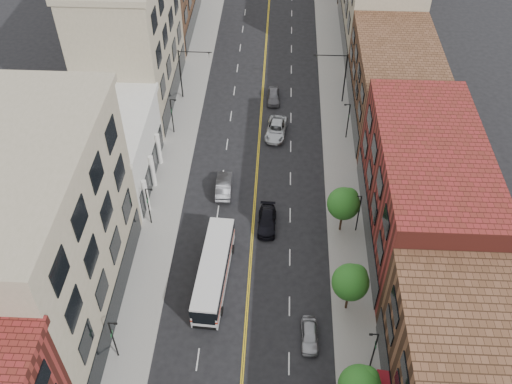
% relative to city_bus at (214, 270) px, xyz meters
% --- Properties ---
extents(sidewalk_left, '(4.00, 110.00, 0.15)m').
position_rel_city_bus_xyz_m(sidewalk_left, '(-6.61, 18.33, -1.64)').
color(sidewalk_left, gray).
rests_on(sidewalk_left, ground).
extents(sidewalk_right, '(4.00, 110.00, 0.15)m').
position_rel_city_bus_xyz_m(sidewalk_right, '(13.39, 18.33, -1.64)').
color(sidewalk_right, gray).
rests_on(sidewalk_right, ground).
extents(bldg_l_tanoffice, '(10.00, 22.00, 18.00)m').
position_rel_city_bus_xyz_m(bldg_l_tanoffice, '(-13.61, -3.67, 7.28)').
color(bldg_l_tanoffice, gray).
rests_on(bldg_l_tanoffice, ground).
extents(bldg_l_white, '(10.00, 14.00, 8.00)m').
position_rel_city_bus_xyz_m(bldg_l_white, '(-13.61, 14.33, 2.28)').
color(bldg_l_white, silver).
rests_on(bldg_l_white, ground).
extents(bldg_l_far_a, '(10.00, 20.00, 18.00)m').
position_rel_city_bus_xyz_m(bldg_l_far_a, '(-13.61, 31.33, 7.28)').
color(bldg_l_far_a, gray).
rests_on(bldg_l_far_a, ground).
extents(bldg_r_mid, '(10.00, 22.00, 12.00)m').
position_rel_city_bus_xyz_m(bldg_r_mid, '(20.39, 7.33, 4.28)').
color(bldg_r_mid, maroon).
rests_on(bldg_r_mid, ground).
extents(bldg_r_far_a, '(10.00, 20.00, 10.00)m').
position_rel_city_bus_xyz_m(bldg_r_far_a, '(20.39, 28.33, 3.28)').
color(bldg_r_far_a, brown).
rests_on(bldg_r_far_a, ground).
extents(tree_r_2, '(3.40, 3.40, 5.59)m').
position_rel_city_bus_xyz_m(tree_r_2, '(12.78, -2.60, 2.41)').
color(tree_r_2, black).
rests_on(tree_r_2, sidewalk_right).
extents(tree_r_3, '(3.40, 3.40, 5.59)m').
position_rel_city_bus_xyz_m(tree_r_3, '(12.78, 7.40, 2.41)').
color(tree_r_3, black).
rests_on(tree_r_3, sidewalk_right).
extents(lamp_l_1, '(0.81, 0.55, 5.05)m').
position_rel_city_bus_xyz_m(lamp_l_1, '(-7.56, -8.67, 1.25)').
color(lamp_l_1, black).
rests_on(lamp_l_1, sidewalk_left).
extents(lamp_l_2, '(0.81, 0.55, 5.05)m').
position_rel_city_bus_xyz_m(lamp_l_2, '(-7.56, 7.33, 1.25)').
color(lamp_l_2, black).
rests_on(lamp_l_2, sidewalk_left).
extents(lamp_l_3, '(0.81, 0.55, 5.05)m').
position_rel_city_bus_xyz_m(lamp_l_3, '(-7.56, 23.33, 1.25)').
color(lamp_l_3, black).
rests_on(lamp_l_3, sidewalk_left).
extents(lamp_r_1, '(0.81, 0.55, 5.05)m').
position_rel_city_bus_xyz_m(lamp_r_1, '(14.34, -8.67, 1.25)').
color(lamp_r_1, black).
rests_on(lamp_r_1, sidewalk_right).
extents(lamp_r_2, '(0.81, 0.55, 5.05)m').
position_rel_city_bus_xyz_m(lamp_r_2, '(14.34, 7.33, 1.25)').
color(lamp_r_2, black).
rests_on(lamp_r_2, sidewalk_right).
extents(lamp_r_3, '(0.81, 0.55, 5.05)m').
position_rel_city_bus_xyz_m(lamp_r_3, '(14.34, 23.33, 1.25)').
color(lamp_r_3, black).
rests_on(lamp_r_3, sidewalk_right).
extents(signal_mast_left, '(4.49, 0.18, 7.20)m').
position_rel_city_bus_xyz_m(signal_mast_left, '(-6.88, 31.33, 2.93)').
color(signal_mast_left, black).
rests_on(signal_mast_left, sidewalk_left).
extents(signal_mast_right, '(4.49, 0.18, 7.20)m').
position_rel_city_bus_xyz_m(signal_mast_right, '(13.66, 31.33, 2.93)').
color(signal_mast_right, black).
rests_on(signal_mast_right, sidewalk_right).
extents(city_bus, '(3.28, 11.61, 2.95)m').
position_rel_city_bus_xyz_m(city_bus, '(0.00, 0.00, 0.00)').
color(city_bus, silver).
rests_on(city_bus, ground).
extents(car_parked_far, '(1.62, 3.93, 1.33)m').
position_rel_city_bus_xyz_m(car_parked_far, '(9.19, -6.16, -1.05)').
color(car_parked_far, '#9B9CA2').
rests_on(car_parked_far, ground).
extents(car_lane_behind, '(1.86, 4.95, 1.62)m').
position_rel_city_bus_xyz_m(car_lane_behind, '(-0.22, 12.85, -0.91)').
color(car_lane_behind, '#424246').
rests_on(car_lane_behind, ground).
extents(car_lane_a, '(1.98, 4.78, 1.38)m').
position_rel_city_bus_xyz_m(car_lane_a, '(4.89, 7.65, -1.03)').
color(car_lane_a, black).
rests_on(car_lane_a, ground).
extents(car_lane_b, '(3.07, 5.69, 1.52)m').
position_rel_city_bus_xyz_m(car_lane_b, '(5.50, 23.75, -0.96)').
color(car_lane_b, silver).
rests_on(car_lane_b, ground).
extents(car_lane_c, '(1.77, 4.24, 1.43)m').
position_rel_city_bus_xyz_m(car_lane_c, '(4.95, 31.22, -1.00)').
color(car_lane_c, '#58575D').
rests_on(car_lane_c, ground).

